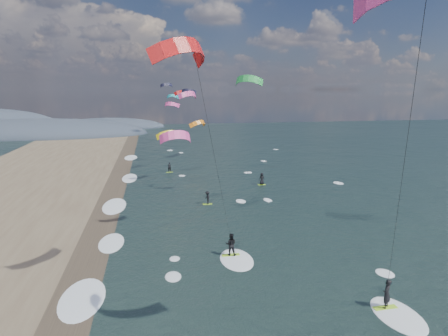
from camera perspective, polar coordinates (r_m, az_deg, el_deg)
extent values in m
plane|color=black|center=(22.77, 9.00, -23.93)|extent=(260.00, 260.00, 0.00)
cube|color=#382D23|center=(30.79, -20.46, -14.44)|extent=(3.00, 240.00, 0.00)
ellipsoid|color=#3D4756|center=(122.64, -26.71, 4.41)|extent=(64.00, 24.00, 10.00)
ellipsoid|color=#3D4756|center=(138.76, -17.31, 5.86)|extent=(40.00, 18.00, 7.00)
cube|color=#A2E127|center=(26.65, 23.37, -18.97)|extent=(1.52, 0.46, 0.07)
imported|color=black|center=(26.18, 23.55, -17.14)|extent=(0.81, 0.79, 1.87)
ellipsoid|color=white|center=(26.27, 24.97, -19.67)|extent=(2.60, 4.20, 0.12)
cylinder|color=black|center=(19.95, 25.54, -1.11)|extent=(0.02, 0.02, 17.35)
cube|color=#A2E127|center=(31.30, 1.04, -13.14)|extent=(1.46, 0.45, 0.07)
imported|color=black|center=(30.91, 1.05, -11.53)|extent=(1.07, 0.94, 1.85)
ellipsoid|color=white|center=(30.67, 1.93, -13.77)|extent=(2.60, 4.20, 0.12)
cylinder|color=black|center=(25.54, -1.33, 1.12)|extent=(0.02, 0.02, 16.00)
cube|color=#A2E127|center=(44.36, -2.54, -5.51)|extent=(1.10, 0.35, 0.05)
imported|color=black|center=(44.12, -2.55, -4.52)|extent=(0.77, 1.10, 1.55)
cube|color=#A2E127|center=(53.43, 5.76, -2.53)|extent=(1.10, 0.35, 0.05)
imported|color=black|center=(53.23, 5.78, -1.63)|extent=(0.86, 0.60, 1.67)
cube|color=#A2E127|center=(61.79, -8.30, -0.62)|extent=(1.10, 0.35, 0.05)
imported|color=black|center=(61.62, -8.33, 0.13)|extent=(0.62, 0.45, 1.60)
ellipsoid|color=white|center=(27.11, -19.24, -18.15)|extent=(2.40, 5.40, 0.11)
ellipsoid|color=white|center=(35.14, -17.18, -10.87)|extent=(2.40, 5.40, 0.11)
ellipsoid|color=white|center=(45.45, -15.74, -5.56)|extent=(2.40, 5.40, 0.11)
ellipsoid|color=white|center=(58.93, -14.68, -1.53)|extent=(2.40, 5.40, 0.11)
ellipsoid|color=white|center=(76.54, -13.86, 1.55)|extent=(2.40, 5.40, 0.11)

